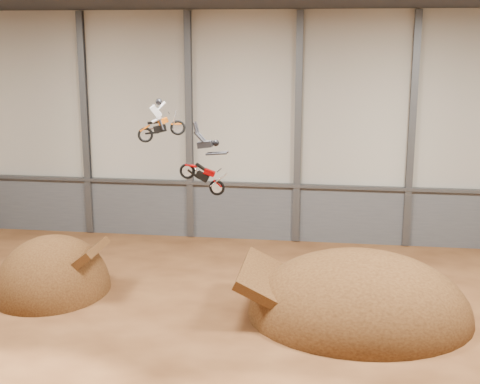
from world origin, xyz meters
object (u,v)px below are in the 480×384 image
(takeoff_ramp, at_px, (53,291))
(landing_ramp, at_px, (358,316))
(fmx_rider_b, at_px, (198,158))
(fmx_rider_a, at_px, (163,117))

(takeoff_ramp, distance_m, landing_ramp, 15.10)
(landing_ramp, distance_m, fmx_rider_b, 10.33)
(landing_ramp, height_order, fmx_rider_b, fmx_rider_b)
(takeoff_ramp, relative_size, fmx_rider_b, 2.30)
(fmx_rider_a, xyz_separation_m, fmx_rider_b, (1.74, -0.89, -1.62))
(takeoff_ramp, height_order, fmx_rider_a, fmx_rider_a)
(takeoff_ramp, relative_size, fmx_rider_a, 3.09)
(takeoff_ramp, xyz_separation_m, fmx_rider_a, (6.30, -1.51, 9.02))
(takeoff_ramp, xyz_separation_m, landing_ramp, (15.08, -0.88, 0.00))
(fmx_rider_a, bearing_deg, landing_ramp, -13.39)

